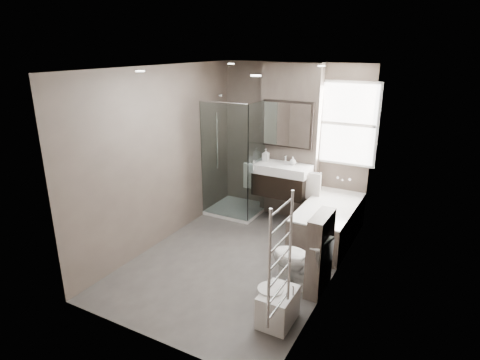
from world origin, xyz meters
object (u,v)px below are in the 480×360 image
Objects in this scene: vanity at (281,179)px; toilet at (299,260)px; bathtub at (328,221)px; bidet at (278,306)px.

vanity reaches higher than toilet.
bathtub reaches higher than bidet.
toilet is 0.77m from bidet.
toilet reaches higher than bidet.
bathtub is at bearing -19.37° from vanity.
toilet is 1.48× the size of bidet.
vanity is at bearing 160.63° from bathtub.
bathtub is at bearing 92.40° from bidet.
vanity reaches higher than bathtub.
bidet is at bearing -87.60° from bathtub.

